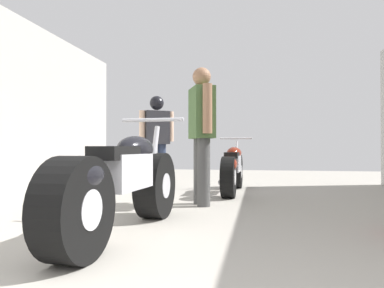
{
  "coord_description": "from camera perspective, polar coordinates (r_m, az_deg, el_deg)",
  "views": [
    {
      "loc": [
        0.5,
        -0.59,
        0.72
      ],
      "look_at": [
        -0.25,
        3.57,
        0.77
      ],
      "focal_mm": 34.22,
      "sensor_mm": 36.0,
      "label": 1
    }
  ],
  "objects": [
    {
      "name": "ground_plane",
      "position": [
        4.14,
        3.2,
        -10.73
      ],
      "size": [
        16.55,
        16.55,
        0.0
      ],
      "primitive_type": "plane",
      "color": "#A8A399"
    },
    {
      "name": "motorcycle_maroon_cruiser",
      "position": [
        3.07,
        -10.79,
        -6.18
      ],
      "size": [
        0.65,
        2.21,
        1.03
      ],
      "color": "black",
      "rests_on": "ground_plane"
    },
    {
      "name": "motorcycle_black_naked",
      "position": [
        6.0,
        6.34,
        -3.88
      ],
      "size": [
        0.59,
        1.98,
        0.92
      ],
      "color": "black",
      "rests_on": "ground_plane"
    },
    {
      "name": "mechanic_in_blue",
      "position": [
        4.67,
        1.52,
        2.65
      ],
      "size": [
        0.41,
        0.69,
        1.76
      ],
      "color": "#4C4C4C",
      "rests_on": "ground_plane"
    },
    {
      "name": "mechanic_with_helmet",
      "position": [
        6.8,
        -5.52,
        1.78
      ],
      "size": [
        0.61,
        0.45,
        1.69
      ],
      "color": "#2D3851",
      "rests_on": "ground_plane"
    }
  ]
}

